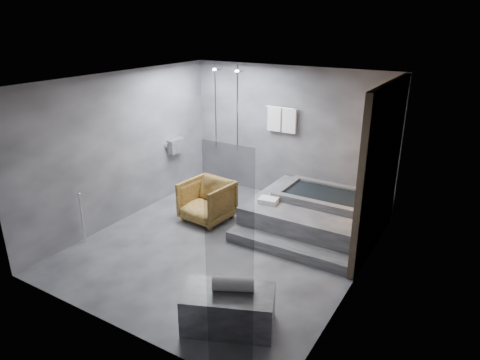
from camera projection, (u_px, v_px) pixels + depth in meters
The scene contains 7 objects.
room at pixel (253, 148), 6.81m from camera, with size 5.00×5.04×2.82m.
tub_deck at pixel (314, 214), 7.99m from camera, with size 2.20×2.00×0.50m, color #38383B.
tub_step at pixel (287, 248), 7.10m from camera, with size 2.20×0.36×0.18m, color #38383B.
concrete_bench at pixel (229, 309), 5.36m from camera, with size 1.13×0.62×0.51m, color #323235.
driftwood_chair at pixel (207, 201), 8.18m from camera, with size 0.85×0.87×0.79m, color #4E3613.
rolled_towel at pixel (233, 284), 5.28m from camera, with size 0.19×0.19×0.51m, color silver.
deck_towel at pixel (268, 201), 7.82m from camera, with size 0.34×0.25×0.09m, color white.
Camera 1 is at (3.60, -5.47, 3.68)m, focal length 32.00 mm.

